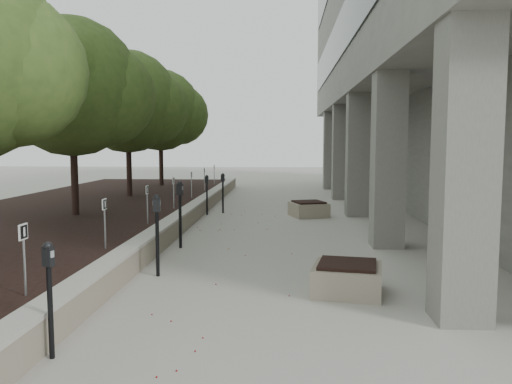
% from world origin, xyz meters
% --- Properties ---
extents(ground, '(90.00, 90.00, 0.00)m').
position_xyz_m(ground, '(0.00, 0.00, 0.00)').
color(ground, '#A5A098').
rests_on(ground, ground).
extents(retaining_wall, '(0.39, 26.00, 0.50)m').
position_xyz_m(retaining_wall, '(-1.82, 9.00, 0.25)').
color(retaining_wall, gray).
rests_on(retaining_wall, ground).
extents(planting_bed, '(7.00, 26.00, 0.40)m').
position_xyz_m(planting_bed, '(-5.50, 9.00, 0.20)').
color(planting_bed, black).
rests_on(planting_bed, ground).
extents(crabapple_tree_3, '(4.60, 4.00, 5.44)m').
position_xyz_m(crabapple_tree_3, '(-4.80, 8.00, 3.12)').
color(crabapple_tree_3, '#344F1E').
rests_on(crabapple_tree_3, planting_bed).
extents(crabapple_tree_4, '(4.60, 4.00, 5.44)m').
position_xyz_m(crabapple_tree_4, '(-4.80, 13.00, 3.12)').
color(crabapple_tree_4, '#344F1E').
rests_on(crabapple_tree_4, planting_bed).
extents(crabapple_tree_5, '(4.60, 4.00, 5.44)m').
position_xyz_m(crabapple_tree_5, '(-4.80, 18.00, 3.12)').
color(crabapple_tree_5, '#344F1E').
rests_on(crabapple_tree_5, planting_bed).
extents(parking_sign_2, '(0.04, 0.22, 0.96)m').
position_xyz_m(parking_sign_2, '(-2.35, 0.50, 0.88)').
color(parking_sign_2, black).
rests_on(parking_sign_2, planting_bed).
extents(parking_sign_3, '(0.04, 0.22, 0.96)m').
position_xyz_m(parking_sign_3, '(-2.35, 3.50, 0.88)').
color(parking_sign_3, black).
rests_on(parking_sign_3, planting_bed).
extents(parking_sign_4, '(0.04, 0.22, 0.96)m').
position_xyz_m(parking_sign_4, '(-2.35, 6.50, 0.88)').
color(parking_sign_4, black).
rests_on(parking_sign_4, planting_bed).
extents(parking_sign_5, '(0.04, 0.22, 0.96)m').
position_xyz_m(parking_sign_5, '(-2.35, 9.50, 0.88)').
color(parking_sign_5, black).
rests_on(parking_sign_5, planting_bed).
extents(parking_sign_6, '(0.04, 0.22, 0.96)m').
position_xyz_m(parking_sign_6, '(-2.35, 12.50, 0.88)').
color(parking_sign_6, black).
rests_on(parking_sign_6, planting_bed).
extents(parking_sign_7, '(0.04, 0.22, 0.96)m').
position_xyz_m(parking_sign_7, '(-2.35, 15.50, 0.88)').
color(parking_sign_7, black).
rests_on(parking_sign_7, planting_bed).
extents(parking_sign_8, '(0.04, 0.22, 0.96)m').
position_xyz_m(parking_sign_8, '(-2.35, 18.50, 0.88)').
color(parking_sign_8, black).
rests_on(parking_sign_8, planting_bed).
extents(parking_meter_1, '(0.15, 0.13, 1.33)m').
position_xyz_m(parking_meter_1, '(-1.55, -0.49, 0.66)').
color(parking_meter_1, black).
rests_on(parking_meter_1, ground).
extents(parking_meter_2, '(0.16, 0.13, 1.48)m').
position_xyz_m(parking_meter_2, '(-1.24, 3.07, 0.74)').
color(parking_meter_2, black).
rests_on(parking_meter_2, ground).
extents(parking_meter_3, '(0.17, 0.13, 1.54)m').
position_xyz_m(parking_meter_3, '(-1.34, 5.55, 0.77)').
color(parking_meter_3, black).
rests_on(parking_meter_3, ground).
extents(parking_meter_4, '(0.14, 0.10, 1.34)m').
position_xyz_m(parking_meter_4, '(-1.55, 10.95, 0.67)').
color(parking_meter_4, black).
rests_on(parking_meter_4, ground).
extents(parking_meter_5, '(0.16, 0.13, 1.38)m').
position_xyz_m(parking_meter_5, '(-1.07, 11.41, 0.69)').
color(parking_meter_5, black).
rests_on(parking_meter_5, ground).
extents(planter_front, '(1.24, 1.24, 0.50)m').
position_xyz_m(planter_front, '(2.04, 2.21, 0.25)').
color(planter_front, gray).
rests_on(planter_front, ground).
extents(planter_back, '(1.37, 1.37, 0.50)m').
position_xyz_m(planter_back, '(1.82, 10.77, 0.25)').
color(planter_back, gray).
rests_on(planter_back, ground).
extents(berry_scatter, '(3.30, 14.10, 0.02)m').
position_xyz_m(berry_scatter, '(-0.10, 5.00, 0.01)').
color(berry_scatter, maroon).
rests_on(berry_scatter, ground).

